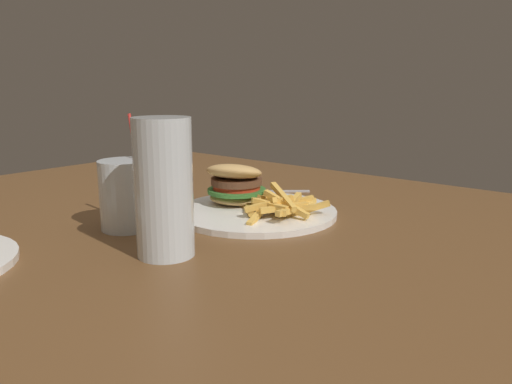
% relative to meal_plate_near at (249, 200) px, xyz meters
% --- Properties ---
extents(dining_table, '(1.32, 1.30, 0.78)m').
position_rel_meal_plate_near_xyz_m(dining_table, '(0.05, 0.18, -0.14)').
color(dining_table, brown).
rests_on(dining_table, ground_plane).
extents(meal_plate_near, '(0.28, 0.28, 0.09)m').
position_rel_meal_plate_near_xyz_m(meal_plate_near, '(0.00, 0.00, 0.00)').
color(meal_plate_near, white).
rests_on(meal_plate_near, dining_table).
extents(beer_glass, '(0.08, 0.08, 0.18)m').
position_rel_meal_plate_near_xyz_m(beer_glass, '(-0.06, 0.24, 0.06)').
color(beer_glass, silver).
rests_on(beer_glass, dining_table).
extents(juice_glass, '(0.08, 0.08, 0.18)m').
position_rel_meal_plate_near_xyz_m(juice_glass, '(0.09, 0.19, 0.03)').
color(juice_glass, silver).
rests_on(juice_glass, dining_table).
extents(spoon, '(0.16, 0.15, 0.02)m').
position_rel_meal_plate_near_xyz_m(spoon, '(0.13, -0.11, -0.02)').
color(spoon, silver).
rests_on(spoon, dining_table).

